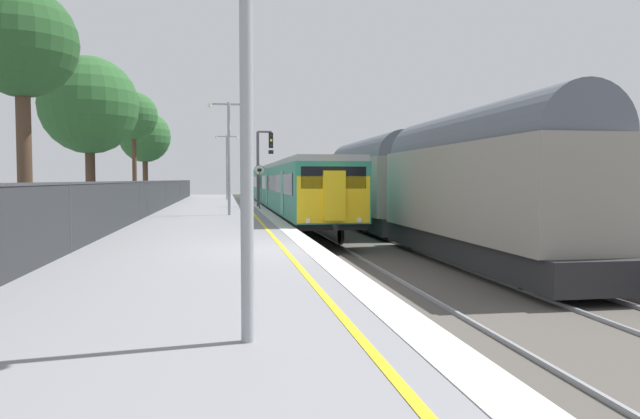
# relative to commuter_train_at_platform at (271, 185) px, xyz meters

# --- Properties ---
(ground) EXTENTS (17.40, 110.00, 1.21)m
(ground) POSITION_rel_commuter_train_at_platform_xyz_m (0.55, -35.57, -1.88)
(ground) COLOR gray
(commuter_train_at_platform) EXTENTS (2.83, 59.22, 3.81)m
(commuter_train_at_platform) POSITION_rel_commuter_train_at_platform_xyz_m (0.00, 0.00, 0.00)
(commuter_train_at_platform) COLOR #2D846B
(commuter_train_at_platform) RESTS_ON ground
(freight_train_adjacent_track) EXTENTS (2.60, 26.16, 4.91)m
(freight_train_adjacent_track) POSITION_rel_commuter_train_at_platform_xyz_m (4.00, -26.01, 0.42)
(freight_train_adjacent_track) COLOR #232326
(freight_train_adjacent_track) RESTS_ON ground
(signal_gantry) EXTENTS (1.10, 0.24, 4.90)m
(signal_gantry) POSITION_rel_commuter_train_at_platform_xyz_m (-1.47, -11.87, 1.80)
(signal_gantry) COLOR #47474C
(signal_gantry) RESTS_ON ground
(speed_limit_sign) EXTENTS (0.59, 0.08, 2.61)m
(speed_limit_sign) POSITION_rel_commuter_train_at_platform_xyz_m (-1.85, -15.26, 0.40)
(speed_limit_sign) COLOR #59595B
(speed_limit_sign) RESTS_ON ground
(platform_lamp_near) EXTENTS (2.00, 0.20, 5.46)m
(platform_lamp_near) POSITION_rel_commuter_train_at_platform_xyz_m (-3.67, -43.98, 1.97)
(platform_lamp_near) COLOR #93999E
(platform_lamp_near) RESTS_ON ground
(platform_lamp_mid) EXTENTS (2.00, 0.20, 5.53)m
(platform_lamp_mid) POSITION_rel_commuter_train_at_platform_xyz_m (-3.67, -20.95, 2.00)
(platform_lamp_mid) COLOR #93999E
(platform_lamp_mid) RESTS_ON ground
(platform_lamp_far) EXTENTS (2.00, 0.20, 5.61)m
(platform_lamp_far) POSITION_rel_commuter_train_at_platform_xyz_m (-3.67, 2.07, 2.05)
(platform_lamp_far) COLOR #93999E
(platform_lamp_far) RESTS_ON ground
(platform_back_fence) EXTENTS (0.07, 99.00, 1.69)m
(platform_back_fence) POSITION_rel_commuter_train_at_platform_xyz_m (-7.55, -35.57, -0.38)
(platform_back_fence) COLOR #282B2D
(platform_back_fence) RESTS_ON ground
(background_tree_left) EXTENTS (3.12, 3.12, 7.53)m
(background_tree_left) POSITION_rel_commuter_train_at_platform_xyz_m (-9.71, -9.60, 4.57)
(background_tree_left) COLOR #473323
(background_tree_left) RESTS_ON ground
(background_tree_centre) EXTENTS (4.09, 4.09, 6.93)m
(background_tree_centre) POSITION_rel_commuter_train_at_platform_xyz_m (-9.45, -24.03, 3.46)
(background_tree_centre) COLOR #473323
(background_tree_centre) RESTS_ON ground
(background_tree_right) EXTENTS (4.23, 4.23, 7.43)m
(background_tree_right) POSITION_rel_commuter_train_at_platform_xyz_m (-10.41, 0.55, 3.87)
(background_tree_right) COLOR #473323
(background_tree_right) RESTS_ON ground
(background_tree_back) EXTENTS (3.09, 3.09, 7.17)m
(background_tree_back) POSITION_rel_commuter_train_at_platform_xyz_m (-9.52, -32.44, 4.22)
(background_tree_back) COLOR #473323
(background_tree_back) RESTS_ON ground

